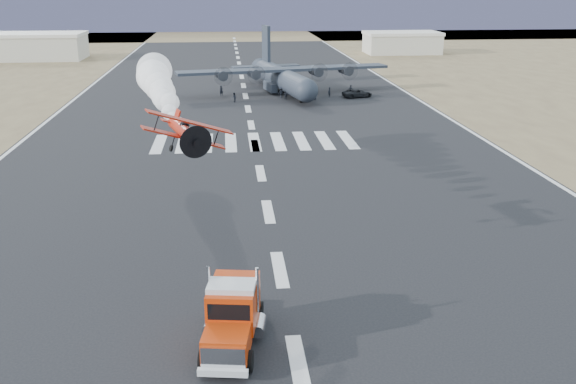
{
  "coord_description": "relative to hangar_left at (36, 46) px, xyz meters",
  "views": [
    {
      "loc": [
        -3.4,
        -29.31,
        19.48
      ],
      "look_at": [
        1.11,
        17.29,
        4.0
      ],
      "focal_mm": 40.0,
      "sensor_mm": 36.0,
      "label": 1
    }
  ],
  "objects": [
    {
      "name": "ground",
      "position": [
        52.0,
        -145.0,
        -3.41
      ],
      "size": [
        500.0,
        500.0,
        0.0
      ],
      "primitive_type": "plane",
      "color": "black",
      "rests_on": "ground"
    },
    {
      "name": "scrub_far",
      "position": [
        52.0,
        85.0,
        -3.41
      ],
      "size": [
        500.0,
        80.0,
        0.0
      ],
      "primitive_type": "cube",
      "color": "brown",
      "rests_on": "ground"
    },
    {
      "name": "runway_markings",
      "position": [
        52.0,
        -85.0,
        -3.4
      ],
      "size": [
        60.0,
        260.0,
        0.01
      ],
      "primitive_type": null,
      "color": "silver",
      "rests_on": "ground"
    },
    {
      "name": "ridge_seg_c",
      "position": [
        -13.0,
        115.0,
        5.09
      ],
      "size": [
        150.0,
        50.0,
        17.0
      ],
      "primitive_type": "cube",
      "color": "gray",
      "rests_on": "ground"
    },
    {
      "name": "ridge_seg_d",
      "position": [
        52.0,
        115.0,
        3.09
      ],
      "size": [
        150.0,
        50.0,
        13.0
      ],
      "primitive_type": "cube",
      "color": "gray",
      "rests_on": "ground"
    },
    {
      "name": "ridge_seg_e",
      "position": [
        117.0,
        115.0,
        4.09
      ],
      "size": [
        150.0,
        50.0,
        15.0
      ],
      "primitive_type": "cube",
      "color": "gray",
      "rests_on": "ground"
    },
    {
      "name": "ridge_seg_f",
      "position": [
        182.0,
        115.0,
        5.09
      ],
      "size": [
        150.0,
        50.0,
        17.0
      ],
      "primitive_type": "cube",
      "color": "gray",
      "rests_on": "ground"
    },
    {
      "name": "hangar_left",
      "position": [
        0.0,
        0.0,
        0.0
      ],
      "size": [
        24.5,
        14.5,
        6.7
      ],
      "color": "#B3B09F",
      "rests_on": "ground"
    },
    {
      "name": "hangar_right",
      "position": [
        98.0,
        5.0,
        -0.4
      ],
      "size": [
        20.5,
        12.5,
        5.9
      ],
      "color": "#B3B09F",
      "rests_on": "ground"
    },
    {
      "name": "semi_truck",
      "position": [
        48.59,
        -142.43,
        -1.57
      ],
      "size": [
        3.79,
        8.52,
        3.75
      ],
      "rotation": [
        0.0,
        0.0,
        -0.16
      ],
      "color": "black",
      "rests_on": "ground"
    },
    {
      "name": "aerobatic_biplane",
      "position": [
        45.67,
        -130.86,
        6.25
      ],
      "size": [
        5.97,
        5.7,
        3.35
      ],
      "rotation": [
        0.0,
        0.34,
        0.17
      ],
      "color": "#AC1C0B"
    },
    {
      "name": "smoke_trail",
      "position": [
        41.57,
        -107.51,
        6.45
      ],
      "size": [
        6.87,
        28.33,
        3.9
      ],
      "rotation": [
        0.0,
        0.0,
        0.17
      ],
      "color": "white"
    },
    {
      "name": "transport_aircraft",
      "position": [
        58.76,
        -57.15,
        -0.52
      ],
      "size": [
        38.68,
        31.67,
        11.2
      ],
      "rotation": [
        0.0,
        0.0,
        0.2
      ],
      "color": "#212A32",
      "rests_on": "ground"
    },
    {
      "name": "support_vehicle",
      "position": [
        71.48,
        -64.14,
        -2.68
      ],
      "size": [
        5.74,
        3.8,
        1.47
      ],
      "primitive_type": "imported",
      "rotation": [
        0.0,
        0.0,
        1.85
      ],
      "color": "black",
      "rests_on": "ground"
    },
    {
      "name": "crew_a",
      "position": [
        66.64,
        -63.41,
        -2.56
      ],
      "size": [
        0.69,
        0.76,
        1.71
      ],
      "primitive_type": "imported",
      "rotation": [
        0.0,
        0.0,
        5.06
      ],
      "color": "black",
      "rests_on": "ground"
    },
    {
      "name": "crew_b",
      "position": [
        49.91,
        -66.79,
        -2.6
      ],
      "size": [
        0.62,
        0.86,
        1.62
      ],
      "primitive_type": "imported",
      "rotation": [
        0.0,
        0.0,
        4.9
      ],
      "color": "black",
      "rests_on": "ground"
    },
    {
      "name": "crew_c",
      "position": [
        58.12,
        -63.38,
        -2.47
      ],
      "size": [
        1.32,
        1.09,
        1.87
      ],
      "primitive_type": "imported",
      "rotation": [
        0.0,
        0.0,
        3.67
      ],
      "color": "black",
      "rests_on": "ground"
    },
    {
      "name": "crew_d",
      "position": [
        70.7,
        -61.94,
        -2.5
      ],
      "size": [
        1.07,
        1.18,
        1.82
      ],
      "primitive_type": "imported",
      "rotation": [
        0.0,
        0.0,
        2.21
      ],
      "color": "black",
      "rests_on": "ground"
    },
    {
      "name": "crew_e",
      "position": [
        63.73,
        -65.7,
        -2.55
      ],
      "size": [
        0.84,
        0.98,
        1.71
      ],
      "primitive_type": "imported",
      "rotation": [
        0.0,
        0.0,
        5.18
      ],
      "color": "black",
      "rests_on": "ground"
    },
    {
      "name": "crew_f",
      "position": [
        58.82,
        -64.78,
        -2.6
      ],
      "size": [
        1.29,
        1.48,
        1.61
      ],
      "primitive_type": "imported",
      "rotation": [
        0.0,
        0.0,
        2.22
      ],
      "color": "black",
      "rests_on": "ground"
    },
    {
      "name": "crew_g",
      "position": [
        47.76,
        -60.35,
        -2.5
      ],
      "size": [
        0.8,
        0.72,
        1.82
      ],
      "primitive_type": "imported",
      "rotation": [
        0.0,
        0.0,
        0.31
      ],
      "color": "black",
      "rests_on": "ground"
    },
    {
      "name": "crew_h",
      "position": [
        61.82,
        -66.89,
        -2.56
      ],
      "size": [
        0.94,
        0.95,
        1.7
      ],
      "primitive_type": "imported",
      "rotation": [
        0.0,
        0.0,
        3.96
      ],
      "color": "black",
      "rests_on": "ground"
    }
  ]
}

